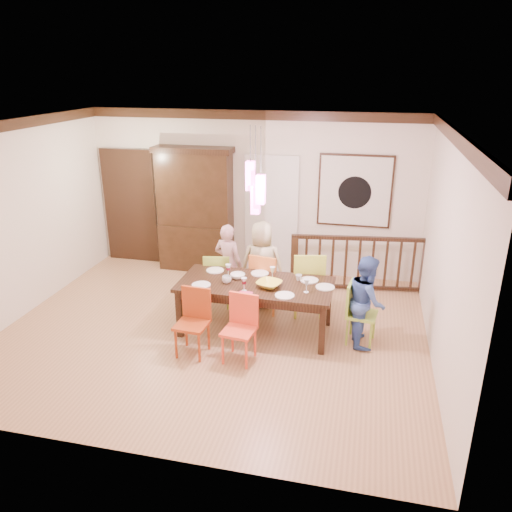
% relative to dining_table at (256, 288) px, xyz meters
% --- Properties ---
extents(floor, '(6.00, 6.00, 0.00)m').
position_rel_dining_table_xyz_m(floor, '(-0.59, -0.18, -0.67)').
color(floor, '#AD7D54').
rests_on(floor, ground).
extents(ceiling, '(6.00, 6.00, 0.00)m').
position_rel_dining_table_xyz_m(ceiling, '(-0.59, -0.18, 2.23)').
color(ceiling, white).
rests_on(ceiling, wall_back).
extents(wall_back, '(6.00, 0.00, 6.00)m').
position_rel_dining_table_xyz_m(wall_back, '(-0.59, 2.32, 0.78)').
color(wall_back, silver).
rests_on(wall_back, floor).
extents(wall_left, '(0.00, 5.00, 5.00)m').
position_rel_dining_table_xyz_m(wall_left, '(-3.59, -0.18, 0.78)').
color(wall_left, silver).
rests_on(wall_left, floor).
extents(wall_right, '(0.00, 5.00, 5.00)m').
position_rel_dining_table_xyz_m(wall_right, '(2.41, -0.18, 0.78)').
color(wall_right, silver).
rests_on(wall_right, floor).
extents(crown_molding, '(6.00, 5.00, 0.16)m').
position_rel_dining_table_xyz_m(crown_molding, '(-0.59, -0.18, 2.15)').
color(crown_molding, black).
rests_on(crown_molding, wall_back).
extents(panel_door, '(1.04, 0.07, 2.24)m').
position_rel_dining_table_xyz_m(panel_door, '(-2.99, 2.27, 0.38)').
color(panel_door, black).
rests_on(panel_door, wall_back).
extents(white_doorway, '(0.97, 0.05, 2.22)m').
position_rel_dining_table_xyz_m(white_doorway, '(-0.24, 2.28, 0.38)').
color(white_doorway, silver).
rests_on(white_doorway, wall_back).
extents(painting, '(1.25, 0.06, 1.25)m').
position_rel_dining_table_xyz_m(painting, '(1.21, 2.28, 0.93)').
color(painting, black).
rests_on(painting, wall_back).
extents(pendant_cluster, '(0.27, 0.21, 1.14)m').
position_rel_dining_table_xyz_m(pendant_cluster, '(0.00, -0.00, 1.44)').
color(pendant_cluster, '#F449B8').
rests_on(pendant_cluster, ceiling).
extents(dining_table, '(2.16, 0.99, 0.75)m').
position_rel_dining_table_xyz_m(dining_table, '(0.00, 0.00, 0.00)').
color(dining_table, black).
rests_on(dining_table, floor).
extents(chair_far_left, '(0.47, 0.47, 0.89)m').
position_rel_dining_table_xyz_m(chair_far_left, '(-0.77, 0.68, -0.16)').
color(chair_far_left, '#8EAC37').
rests_on(chair_far_left, floor).
extents(chair_far_mid, '(0.50, 0.50, 0.96)m').
position_rel_dining_table_xyz_m(chair_far_mid, '(0.03, 0.68, -0.12)').
color(chair_far_mid, orange).
rests_on(chair_far_mid, floor).
extents(chair_far_right, '(0.55, 0.55, 1.03)m').
position_rel_dining_table_xyz_m(chair_far_right, '(0.65, 0.71, -0.08)').
color(chair_far_right, '#B5C639').
rests_on(chair_far_right, floor).
extents(chair_near_left, '(0.43, 0.43, 0.89)m').
position_rel_dining_table_xyz_m(chair_near_left, '(-0.67, -0.80, -0.16)').
color(chair_near_left, '#9F3A14').
rests_on(chair_near_left, floor).
extents(chair_near_mid, '(0.44, 0.44, 0.88)m').
position_rel_dining_table_xyz_m(chair_near_mid, '(-0.03, -0.81, -0.17)').
color(chair_near_mid, '#EB492B').
rests_on(chair_near_mid, floor).
extents(chair_end_right, '(0.44, 0.44, 0.87)m').
position_rel_dining_table_xyz_m(chair_end_right, '(1.49, 0.01, -0.17)').
color(chair_end_right, '#99C43D').
rests_on(chair_end_right, floor).
extents(china_hutch, '(1.44, 0.46, 2.28)m').
position_rel_dining_table_xyz_m(china_hutch, '(-1.62, 2.11, 0.47)').
color(china_hutch, black).
rests_on(china_hutch, floor).
extents(balustrade, '(2.31, 0.38, 0.96)m').
position_rel_dining_table_xyz_m(balustrade, '(1.38, 1.77, -0.17)').
color(balustrade, black).
rests_on(balustrade, floor).
extents(person_far_left, '(0.54, 0.42, 1.30)m').
position_rel_dining_table_xyz_m(person_far_left, '(-0.65, 0.86, -0.02)').
color(person_far_left, beige).
rests_on(person_far_left, floor).
extents(person_far_mid, '(0.71, 0.50, 1.38)m').
position_rel_dining_table_xyz_m(person_far_mid, '(-0.09, 0.86, 0.02)').
color(person_far_mid, beige).
rests_on(person_far_mid, floor).
extents(person_end_right, '(0.57, 0.68, 1.27)m').
position_rel_dining_table_xyz_m(person_end_right, '(1.53, 0.01, -0.03)').
color(person_end_right, '#3E60AF').
rests_on(person_end_right, floor).
extents(serving_bowl, '(0.42, 0.42, 0.08)m').
position_rel_dining_table_xyz_m(serving_bowl, '(0.21, -0.09, 0.12)').
color(serving_bowl, yellow).
rests_on(serving_bowl, dining_table).
extents(small_bowl, '(0.25, 0.25, 0.07)m').
position_rel_dining_table_xyz_m(small_bowl, '(-0.29, 0.11, 0.12)').
color(small_bowl, white).
rests_on(small_bowl, dining_table).
extents(cup_left, '(0.17, 0.17, 0.10)m').
position_rel_dining_table_xyz_m(cup_left, '(-0.39, -0.09, 0.13)').
color(cup_left, silver).
rests_on(cup_left, dining_table).
extents(cup_right, '(0.09, 0.09, 0.08)m').
position_rel_dining_table_xyz_m(cup_right, '(0.57, 0.23, 0.12)').
color(cup_right, silver).
rests_on(cup_right, dining_table).
extents(plate_far_left, '(0.26, 0.26, 0.01)m').
position_rel_dining_table_xyz_m(plate_far_left, '(-0.69, 0.30, 0.09)').
color(plate_far_left, white).
rests_on(plate_far_left, dining_table).
extents(plate_far_mid, '(0.26, 0.26, 0.01)m').
position_rel_dining_table_xyz_m(plate_far_mid, '(-0.01, 0.34, 0.09)').
color(plate_far_mid, white).
rests_on(plate_far_mid, dining_table).
extents(plate_far_right, '(0.26, 0.26, 0.01)m').
position_rel_dining_table_xyz_m(plate_far_right, '(0.72, 0.25, 0.09)').
color(plate_far_right, white).
rests_on(plate_far_right, dining_table).
extents(plate_near_left, '(0.26, 0.26, 0.01)m').
position_rel_dining_table_xyz_m(plate_near_left, '(-0.72, -0.25, 0.09)').
color(plate_near_left, white).
rests_on(plate_near_left, dining_table).
extents(plate_near_mid, '(0.26, 0.26, 0.01)m').
position_rel_dining_table_xyz_m(plate_near_mid, '(0.47, -0.33, 0.09)').
color(plate_near_mid, white).
rests_on(plate_near_mid, dining_table).
extents(plate_end_right, '(0.26, 0.26, 0.01)m').
position_rel_dining_table_xyz_m(plate_end_right, '(0.97, 0.06, 0.09)').
color(plate_end_right, white).
rests_on(plate_end_right, dining_table).
extents(wine_glass_a, '(0.08, 0.08, 0.19)m').
position_rel_dining_table_xyz_m(wine_glass_a, '(-0.43, 0.13, 0.18)').
color(wine_glass_a, '#590C19').
rests_on(wine_glass_a, dining_table).
extents(wine_glass_b, '(0.08, 0.08, 0.19)m').
position_rel_dining_table_xyz_m(wine_glass_b, '(0.20, 0.17, 0.18)').
color(wine_glass_b, silver).
rests_on(wine_glass_b, dining_table).
extents(wine_glass_c, '(0.08, 0.08, 0.19)m').
position_rel_dining_table_xyz_m(wine_glass_c, '(-0.09, -0.29, 0.18)').
color(wine_glass_c, '#590C19').
rests_on(wine_glass_c, dining_table).
extents(wine_glass_d, '(0.08, 0.08, 0.19)m').
position_rel_dining_table_xyz_m(wine_glass_d, '(0.73, -0.15, 0.18)').
color(wine_glass_d, silver).
rests_on(wine_glass_d, dining_table).
extents(napkin, '(0.18, 0.14, 0.01)m').
position_rel_dining_table_xyz_m(napkin, '(-0.05, -0.40, 0.09)').
color(napkin, '#D83359').
rests_on(napkin, dining_table).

